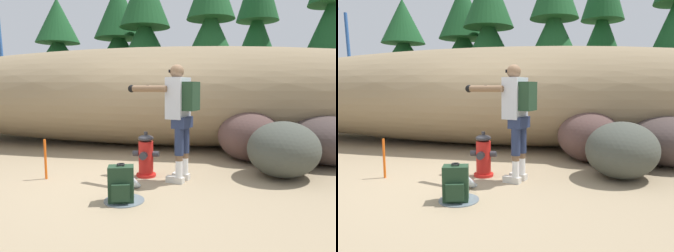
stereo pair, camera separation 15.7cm
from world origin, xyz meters
The scene contains 17 objects.
ground_plane centered at (0.00, 0.00, -0.02)m, with size 56.00×56.00×0.04m, color #998466.
dirt_embankment centered at (0.00, 3.08, 1.14)m, with size 16.63×3.20×2.28m, color #897556.
fire_hydrant centered at (0.25, 0.27, 0.32)m, with size 0.41×0.35×0.69m.
hydrant_water_jet centered at (0.25, -0.46, 0.06)m, with size 0.49×1.21×0.64m.
utility_worker centered at (0.77, 0.11, 1.06)m, with size 1.04×0.69×1.68m.
spare_backpack centered at (0.23, -0.87, 0.22)m, with size 0.34×0.34×0.47m.
boulder_large centered at (3.24, 1.60, 0.43)m, with size 1.40×1.45×0.86m, color #423633.
boulder_mid centered at (1.88, 1.65, 0.46)m, with size 1.19×1.12×0.91m, color #4E3733.
boulder_small centered at (2.32, 0.61, 0.43)m, with size 1.20×1.07×0.85m, color #41443C.
boulder_outlier centered at (3.37, 2.36, 0.28)m, with size 0.73×0.77×0.56m, color #3F352A.
pine_tree_far_left centered at (-5.36, 8.05, 2.84)m, with size 2.74×2.74×4.95m.
pine_tree_left centered at (-2.69, 7.85, 2.86)m, with size 2.92×2.92×5.36m.
pine_tree_center centered at (-1.35, 6.68, 3.03)m, with size 2.71×2.71×5.57m.
pine_tree_right centered at (0.93, 6.06, 3.12)m, with size 2.36×2.36×5.56m.
pine_tree_far_right centered at (2.61, 8.91, 3.44)m, with size 2.53×2.53×6.66m.
pine_tree_ridge_end centered at (4.88, 7.20, 3.58)m, with size 2.55×2.55×6.70m.
survey_stake centered at (-1.19, -0.14, 0.30)m, with size 0.04×0.04×0.60m, color #E55914.
Camera 1 is at (1.42, -4.42, 1.37)m, focal length 34.30 mm.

